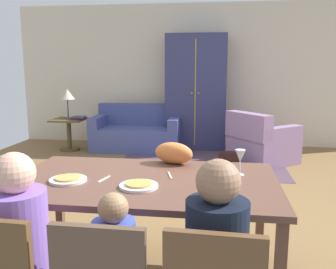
{
  "coord_description": "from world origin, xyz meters",
  "views": [
    {
      "loc": [
        0.49,
        -3.69,
        1.52
      ],
      "look_at": [
        -0.0,
        -0.11,
        0.85
      ],
      "focal_mm": 39.18,
      "sensor_mm": 36.0,
      "label": 1
    }
  ],
  "objects_px": {
    "armoire": "(196,92)",
    "wine_glass": "(240,157)",
    "cat": "(174,153)",
    "side_table": "(69,130)",
    "dining_table": "(144,188)",
    "table_lamp": "(67,95)",
    "couch": "(138,133)",
    "plate_near_child": "(139,186)",
    "person_man": "(25,261)",
    "book_lower": "(79,118)",
    "armchair": "(261,143)",
    "plate_near_man": "(68,180)",
    "book_upper": "(79,117)",
    "handbag": "(229,161)"
  },
  "relations": [
    {
      "from": "armoire",
      "to": "wine_glass",
      "type": "bearing_deg",
      "value": -82.37
    },
    {
      "from": "cat",
      "to": "side_table",
      "type": "height_order",
      "value": "cat"
    },
    {
      "from": "dining_table",
      "to": "table_lamp",
      "type": "relative_size",
      "value": 3.37
    },
    {
      "from": "couch",
      "to": "plate_near_child",
      "type": "bearing_deg",
      "value": -77.32
    },
    {
      "from": "person_man",
      "to": "book_lower",
      "type": "bearing_deg",
      "value": 107.96
    },
    {
      "from": "dining_table",
      "to": "armoire",
      "type": "xyz_separation_m",
      "value": [
        0.08,
        4.46,
        0.35
      ]
    },
    {
      "from": "armchair",
      "to": "armoire",
      "type": "bearing_deg",
      "value": 138.73
    },
    {
      "from": "side_table",
      "to": "book_lower",
      "type": "bearing_deg",
      "value": 5.46
    },
    {
      "from": "plate_near_man",
      "to": "side_table",
      "type": "distance_m",
      "value": 4.41
    },
    {
      "from": "plate_near_man",
      "to": "book_lower",
      "type": "xyz_separation_m",
      "value": [
        -1.51,
        4.07,
        -0.18
      ]
    },
    {
      "from": "armoire",
      "to": "book_upper",
      "type": "distance_m",
      "value": 2.2
    },
    {
      "from": "armoire",
      "to": "side_table",
      "type": "relative_size",
      "value": 3.62
    },
    {
      "from": "plate_near_man",
      "to": "book_upper",
      "type": "relative_size",
      "value": 1.14
    },
    {
      "from": "side_table",
      "to": "book_lower",
      "type": "relative_size",
      "value": 2.64
    },
    {
      "from": "plate_near_man",
      "to": "person_man",
      "type": "relative_size",
      "value": 0.23
    },
    {
      "from": "plate_near_child",
      "to": "person_man",
      "type": "xyz_separation_m",
      "value": [
        -0.5,
        -0.54,
        -0.26
      ]
    },
    {
      "from": "book_upper",
      "to": "table_lamp",
      "type": "bearing_deg",
      "value": 176.52
    },
    {
      "from": "side_table",
      "to": "handbag",
      "type": "distance_m",
      "value": 3.03
    },
    {
      "from": "dining_table",
      "to": "plate_near_child",
      "type": "height_order",
      "value": "plate_near_child"
    },
    {
      "from": "cat",
      "to": "armchair",
      "type": "bearing_deg",
      "value": 89.8
    },
    {
      "from": "wine_glass",
      "to": "book_upper",
      "type": "height_order",
      "value": "wine_glass"
    },
    {
      "from": "plate_near_man",
      "to": "book_lower",
      "type": "distance_m",
      "value": 4.34
    },
    {
      "from": "table_lamp",
      "to": "book_upper",
      "type": "height_order",
      "value": "table_lamp"
    },
    {
      "from": "couch",
      "to": "book_lower",
      "type": "bearing_deg",
      "value": -166.94
    },
    {
      "from": "couch",
      "to": "book_lower",
      "type": "xyz_separation_m",
      "value": [
        -1.03,
        -0.24,
        0.29
      ]
    },
    {
      "from": "couch",
      "to": "person_man",
      "type": "bearing_deg",
      "value": -84.38
    },
    {
      "from": "cat",
      "to": "book_lower",
      "type": "height_order",
      "value": "cat"
    },
    {
      "from": "plate_near_man",
      "to": "book_lower",
      "type": "height_order",
      "value": "plate_near_man"
    },
    {
      "from": "couch",
      "to": "side_table",
      "type": "relative_size",
      "value": 2.77
    },
    {
      "from": "plate_near_man",
      "to": "armchair",
      "type": "distance_m",
      "value": 4.01
    },
    {
      "from": "plate_near_child",
      "to": "person_man",
      "type": "height_order",
      "value": "person_man"
    },
    {
      "from": "person_man",
      "to": "book_upper",
      "type": "distance_m",
      "value": 4.88
    },
    {
      "from": "book_upper",
      "to": "cat",
      "type": "bearing_deg",
      "value": -58.27
    },
    {
      "from": "table_lamp",
      "to": "wine_glass",
      "type": "bearing_deg",
      "value": -52.63
    },
    {
      "from": "person_man",
      "to": "armchair",
      "type": "bearing_deg",
      "value": 68.24
    },
    {
      "from": "person_man",
      "to": "table_lamp",
      "type": "xyz_separation_m",
      "value": [
        -1.71,
        4.65,
        0.5
      ]
    },
    {
      "from": "plate_near_man",
      "to": "couch",
      "type": "relative_size",
      "value": 0.16
    },
    {
      "from": "plate_near_man",
      "to": "armoire",
      "type": "xyz_separation_m",
      "value": [
        0.58,
        4.58,
        0.28
      ]
    },
    {
      "from": "table_lamp",
      "to": "book_lower",
      "type": "distance_m",
      "value": 0.46
    },
    {
      "from": "book_lower",
      "to": "book_upper",
      "type": "bearing_deg",
      "value": -71.19
    },
    {
      "from": "plate_near_child",
      "to": "armoire",
      "type": "relative_size",
      "value": 0.12
    },
    {
      "from": "handbag",
      "to": "dining_table",
      "type": "bearing_deg",
      "value": -102.58
    },
    {
      "from": "dining_table",
      "to": "armchair",
      "type": "distance_m",
      "value": 3.71
    },
    {
      "from": "person_man",
      "to": "armchair",
      "type": "relative_size",
      "value": 0.92
    },
    {
      "from": "book_lower",
      "to": "dining_table",
      "type": "bearing_deg",
      "value": -62.99
    },
    {
      "from": "armoire",
      "to": "side_table",
      "type": "distance_m",
      "value": 2.45
    },
    {
      "from": "wine_glass",
      "to": "cat",
      "type": "xyz_separation_m",
      "value": [
        -0.5,
        0.26,
        -0.05
      ]
    },
    {
      "from": "cat",
      "to": "book_upper",
      "type": "relative_size",
      "value": 1.45
    },
    {
      "from": "couch",
      "to": "table_lamp",
      "type": "distance_m",
      "value": 1.44
    },
    {
      "from": "dining_table",
      "to": "handbag",
      "type": "xyz_separation_m",
      "value": [
        0.68,
        3.03,
        -0.57
      ]
    }
  ]
}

